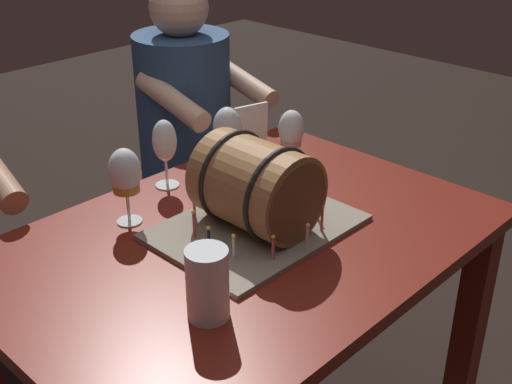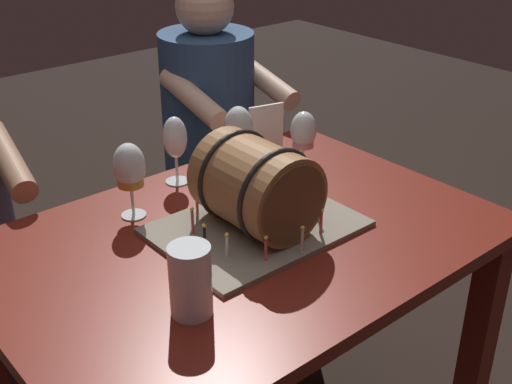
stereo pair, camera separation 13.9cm
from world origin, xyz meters
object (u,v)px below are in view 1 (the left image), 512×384
(wine_glass_amber, at_px, (125,174))
(wine_glass_empty, at_px, (165,142))
(barrel_cake, at_px, (256,191))
(menu_card, at_px, (251,131))
(person_seated_right, at_px, (187,162))
(wine_glass_rose, at_px, (291,132))
(beer_pint, at_px, (208,286))
(wine_glass_white, at_px, (227,131))
(dining_table, at_px, (245,277))

(wine_glass_amber, bearing_deg, wine_glass_empty, 24.99)
(barrel_cake, distance_m, menu_card, 0.44)
(wine_glass_empty, height_order, person_seated_right, person_seated_right)
(person_seated_right, bearing_deg, barrel_cake, -118.80)
(wine_glass_rose, relative_size, menu_card, 1.14)
(wine_glass_rose, xyz_separation_m, wine_glass_empty, (-0.30, 0.18, 0.01))
(beer_pint, bearing_deg, menu_card, 38.23)
(wine_glass_white, relative_size, person_seated_right, 0.17)
(dining_table, distance_m, menu_card, 0.51)
(wine_glass_amber, xyz_separation_m, wine_glass_empty, (0.19, 0.09, -0.00))
(wine_glass_rose, bearing_deg, dining_table, -155.34)
(dining_table, relative_size, barrel_cake, 2.55)
(wine_glass_rose, xyz_separation_m, person_seated_right, (0.10, 0.57, -0.30))
(wine_glass_rose, height_order, beer_pint, wine_glass_rose)
(wine_glass_white, relative_size, wine_glass_amber, 1.05)
(wine_glass_empty, distance_m, menu_card, 0.31)
(wine_glass_empty, bearing_deg, wine_glass_rose, -30.44)
(wine_glass_amber, bearing_deg, wine_glass_rose, -10.19)
(wine_glass_empty, bearing_deg, barrel_cake, -90.33)
(wine_glass_rose, distance_m, wine_glass_empty, 0.35)
(beer_pint, relative_size, person_seated_right, 0.12)
(person_seated_right, bearing_deg, menu_card, -103.29)
(barrel_cake, relative_size, person_seated_right, 0.39)
(menu_card, bearing_deg, dining_table, -123.40)
(menu_card, bearing_deg, wine_glass_amber, -158.11)
(menu_card, bearing_deg, wine_glass_rose, -75.31)
(barrel_cake, bearing_deg, wine_glass_rose, 27.47)
(wine_glass_rose, bearing_deg, wine_glass_white, 146.08)
(menu_card, bearing_deg, wine_glass_empty, -170.12)
(barrel_cake, relative_size, wine_glass_white, 2.29)
(wine_glass_white, distance_m, wine_glass_empty, 0.17)
(dining_table, distance_m, person_seated_right, 0.86)
(wine_glass_rose, distance_m, menu_card, 0.16)
(wine_glass_empty, relative_size, person_seated_right, 0.16)
(barrel_cake, bearing_deg, beer_pint, -151.42)
(beer_pint, bearing_deg, wine_glass_rose, 28.02)
(dining_table, distance_m, wine_glass_white, 0.41)
(wine_glass_white, bearing_deg, dining_table, -127.28)
(dining_table, xyz_separation_m, barrel_cake, (0.04, -0.00, 0.22))
(barrel_cake, height_order, wine_glass_amber, barrel_cake)
(wine_glass_amber, bearing_deg, beer_pint, -105.62)
(barrel_cake, bearing_deg, menu_card, 45.90)
(wine_glass_white, bearing_deg, menu_card, 20.51)
(dining_table, bearing_deg, beer_pint, -147.89)
(wine_glass_amber, height_order, wine_glass_empty, wine_glass_amber)
(wine_glass_amber, relative_size, person_seated_right, 0.16)
(wine_glass_white, xyz_separation_m, beer_pint, (-0.46, -0.42, -0.07))
(barrel_cake, bearing_deg, person_seated_right, 61.20)
(wine_glass_empty, bearing_deg, wine_glass_white, -26.84)
(wine_glass_white, height_order, beer_pint, wine_glass_white)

